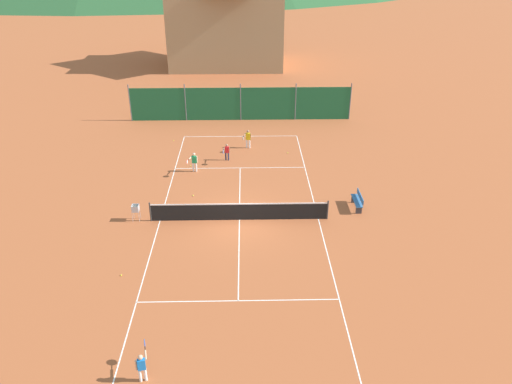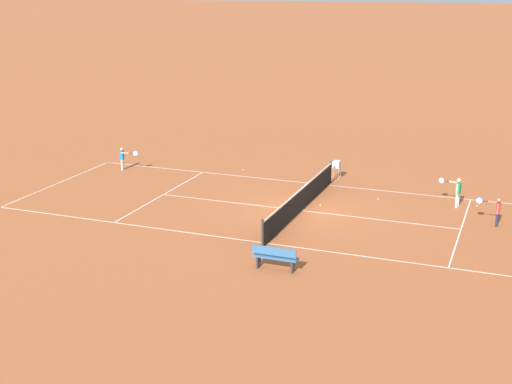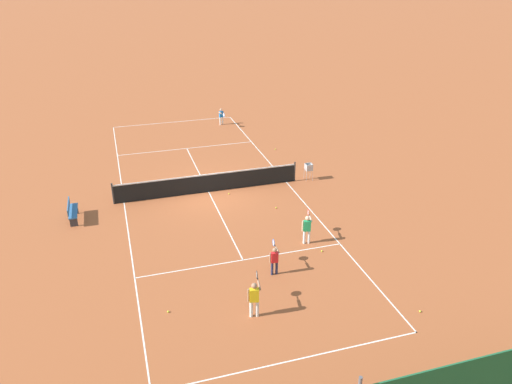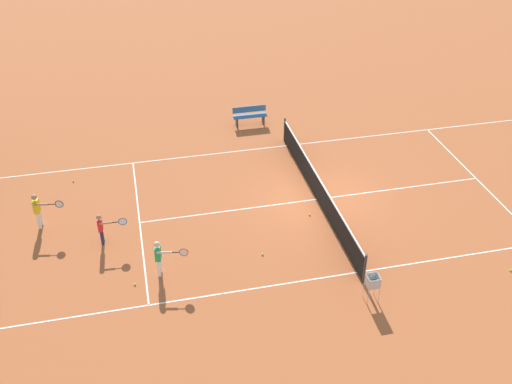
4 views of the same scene
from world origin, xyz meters
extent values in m
plane|color=#A8542D|center=(0.00, 0.00, 0.00)|extent=(600.00, 600.00, 0.00)
cube|color=white|center=(0.00, 11.90, 0.00)|extent=(8.25, 0.05, 0.01)
cube|color=white|center=(0.00, -11.90, 0.00)|extent=(8.25, 0.05, 0.01)
cube|color=white|center=(-4.10, 0.00, 0.00)|extent=(0.05, 23.85, 0.01)
cube|color=white|center=(4.10, 0.00, 0.00)|extent=(0.05, 23.85, 0.01)
cube|color=white|center=(0.00, 6.40, 0.00)|extent=(8.20, 0.05, 0.01)
cube|color=white|center=(0.00, -6.40, 0.00)|extent=(8.20, 0.05, 0.01)
cube|color=white|center=(0.00, 0.00, 0.00)|extent=(0.05, 12.80, 0.01)
cylinder|color=#2D2D2D|center=(-4.55, 0.00, 0.53)|extent=(0.08, 0.08, 1.06)
cylinder|color=#2D2D2D|center=(4.55, 0.00, 0.53)|extent=(0.08, 0.08, 1.06)
cube|color=black|center=(0.00, 0.00, 0.46)|extent=(9.10, 0.02, 0.91)
cube|color=white|center=(0.00, 0.00, 0.93)|extent=(9.10, 0.04, 0.06)
cylinder|color=white|center=(0.63, 9.67, 0.31)|extent=(0.11, 0.11, 0.61)
cylinder|color=white|center=(0.43, 9.71, 0.31)|extent=(0.11, 0.11, 0.61)
cube|color=yellow|center=(0.53, 9.69, 0.85)|extent=(0.32, 0.22, 0.47)
sphere|color=#A37556|center=(0.53, 9.69, 1.21)|extent=(0.19, 0.19, 0.19)
cylinder|color=#A37556|center=(0.72, 9.66, 0.85)|extent=(0.07, 0.07, 0.47)
cylinder|color=#A37556|center=(0.31, 9.49, 1.03)|extent=(0.15, 0.48, 0.07)
cylinder|color=black|center=(0.25, 9.15, 1.03)|extent=(0.07, 0.22, 0.03)
torus|color=black|center=(0.20, 8.91, 1.03)|extent=(0.07, 0.28, 0.28)
cylinder|color=silver|center=(0.20, 8.91, 1.03)|extent=(0.05, 0.25, 0.25)
cylinder|color=#23284C|center=(-0.77, 7.64, 0.26)|extent=(0.09, 0.09, 0.53)
cylinder|color=#23284C|center=(-0.94, 7.64, 0.26)|extent=(0.09, 0.09, 0.53)
cube|color=red|center=(-0.86, 7.64, 0.73)|extent=(0.26, 0.16, 0.41)
sphere|color=#A37556|center=(-0.86, 7.64, 1.05)|extent=(0.16, 0.16, 0.16)
cylinder|color=#A37556|center=(-0.69, 7.63, 0.73)|extent=(0.06, 0.06, 0.41)
cylinder|color=#A37556|center=(-1.03, 7.44, 0.90)|extent=(0.08, 0.41, 0.06)
cylinder|color=black|center=(-1.05, 7.15, 0.90)|extent=(0.04, 0.19, 0.03)
torus|color=#1E4CB2|center=(-1.06, 6.91, 0.90)|extent=(0.04, 0.28, 0.28)
cylinder|color=silver|center=(-1.06, 6.91, 0.90)|extent=(0.02, 0.25, 0.25)
cylinder|color=white|center=(-2.72, 5.93, 0.29)|extent=(0.10, 0.10, 0.59)
cylinder|color=white|center=(-2.90, 5.97, 0.29)|extent=(0.10, 0.10, 0.59)
cube|color=#239E5B|center=(-2.81, 5.95, 0.81)|extent=(0.31, 0.22, 0.45)
sphere|color=beige|center=(-2.81, 5.95, 1.16)|extent=(0.18, 0.18, 0.18)
cylinder|color=beige|center=(-2.63, 5.91, 0.81)|extent=(0.07, 0.07, 0.45)
cylinder|color=beige|center=(-3.03, 5.77, 0.99)|extent=(0.16, 0.46, 0.07)
cylinder|color=black|center=(-3.10, 5.44, 0.99)|extent=(0.07, 0.21, 0.03)
torus|color=red|center=(-3.15, 5.20, 0.99)|extent=(0.08, 0.28, 0.28)
cylinder|color=silver|center=(-3.15, 5.20, 0.99)|extent=(0.06, 0.25, 0.25)
cylinder|color=white|center=(-3.19, -10.39, 0.27)|extent=(0.10, 0.10, 0.54)
cylinder|color=white|center=(-3.02, -10.36, 0.27)|extent=(0.10, 0.10, 0.54)
cube|color=blue|center=(-3.11, -10.37, 0.74)|extent=(0.29, 0.20, 0.41)
sphere|color=tan|center=(-3.11, -10.37, 1.06)|extent=(0.16, 0.16, 0.16)
cylinder|color=tan|center=(-3.27, -10.41, 0.74)|extent=(0.06, 0.06, 0.41)
cylinder|color=tan|center=(-2.99, -10.14, 0.91)|extent=(0.15, 0.42, 0.06)
cylinder|color=black|center=(-3.06, -9.84, 0.91)|extent=(0.07, 0.19, 0.03)
torus|color=#1E4CB2|center=(-3.11, -9.61, 0.91)|extent=(0.09, 0.28, 0.28)
cylinder|color=silver|center=(-3.11, -9.61, 0.91)|extent=(0.06, 0.24, 0.25)
sphere|color=#CCE033|center=(-4.76, 11.09, 0.03)|extent=(0.07, 0.07, 0.07)
sphere|color=#CCE033|center=(-0.90, 0.57, 0.03)|extent=(0.07, 0.07, 0.07)
sphere|color=#CCE033|center=(-2.63, 2.67, 0.03)|extent=(0.07, 0.07, 0.07)
sphere|color=#CCE033|center=(3.19, 8.69, 0.03)|extent=(0.07, 0.07, 0.07)
sphere|color=#CCE033|center=(-5.09, -4.64, 0.03)|extent=(0.07, 0.07, 0.07)
sphere|color=#CCE033|center=(-3.15, 6.74, 0.03)|extent=(0.07, 0.07, 0.07)
cylinder|color=#B7B7BC|center=(-5.47, -0.10, 0.28)|extent=(0.02, 0.02, 0.55)
cylinder|color=#B7B7BC|center=(-5.13, -0.10, 0.28)|extent=(0.02, 0.02, 0.55)
cylinder|color=#B7B7BC|center=(-5.47, 0.24, 0.28)|extent=(0.02, 0.02, 0.55)
cylinder|color=#B7B7BC|center=(-5.13, 0.24, 0.28)|extent=(0.02, 0.02, 0.55)
cube|color=#B7B7BC|center=(-5.30, 0.07, 0.56)|extent=(0.34, 0.34, 0.02)
cube|color=#B7B7BC|center=(-5.30, -0.10, 0.72)|extent=(0.34, 0.02, 0.34)
cube|color=#B7B7BC|center=(-5.30, 0.24, 0.72)|extent=(0.34, 0.02, 0.34)
cube|color=#B7B7BC|center=(-5.47, 0.07, 0.72)|extent=(0.02, 0.34, 0.34)
cube|color=#B7B7BC|center=(-5.13, 0.07, 0.72)|extent=(0.02, 0.34, 0.34)
sphere|color=#CCE033|center=(-5.34, -0.02, 0.60)|extent=(0.07, 0.07, 0.07)
sphere|color=#CCE033|center=(-5.33, 0.16, 0.60)|extent=(0.07, 0.07, 0.07)
sphere|color=#CCE033|center=(-5.34, 0.04, 0.60)|extent=(0.07, 0.07, 0.07)
sphere|color=#CCE033|center=(-5.34, 0.17, 0.60)|extent=(0.07, 0.07, 0.07)
sphere|color=#CCE033|center=(-5.42, 0.17, 0.60)|extent=(0.07, 0.07, 0.07)
sphere|color=#CCE033|center=(-5.40, 0.02, 0.60)|extent=(0.07, 0.07, 0.07)
sphere|color=#CCE033|center=(-5.30, 0.17, 0.66)|extent=(0.07, 0.07, 0.07)
sphere|color=#CCE033|center=(-5.31, -0.06, 0.66)|extent=(0.07, 0.07, 0.07)
sphere|color=#CCE033|center=(-5.26, 0.09, 0.66)|extent=(0.07, 0.07, 0.07)
sphere|color=#CCE033|center=(-5.39, 0.16, 0.66)|extent=(0.07, 0.07, 0.07)
cube|color=#336699|center=(6.30, 1.11, 0.44)|extent=(0.36, 1.50, 0.05)
cube|color=#336699|center=(6.46, 1.11, 0.70)|extent=(0.04, 1.50, 0.28)
cube|color=#333338|center=(6.30, 0.51, 0.22)|extent=(0.32, 0.06, 0.44)
cube|color=#333338|center=(6.30, 1.71, 0.22)|extent=(0.32, 0.06, 0.44)
camera|label=1|loc=(0.37, -22.23, 13.22)|focal=35.00mm
camera|label=2|loc=(26.77, 8.31, 9.11)|focal=50.00mm
camera|label=3|loc=(4.22, 22.08, 10.67)|focal=35.00mm
camera|label=4|loc=(-17.04, 6.18, 12.31)|focal=42.00mm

